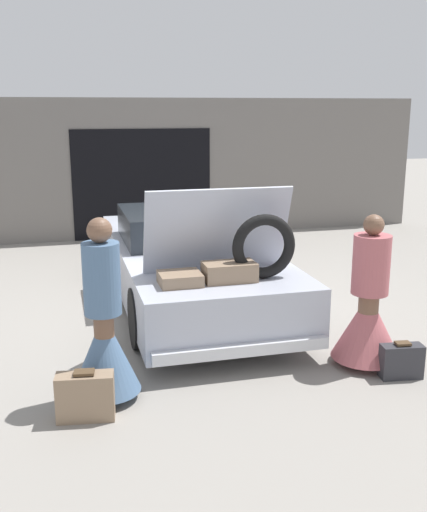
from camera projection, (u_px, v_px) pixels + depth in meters
The scene contains 7 objects.
ground_plane at pixel (189, 301), 8.30m from camera, with size 40.00×40.00×0.00m, color gray.
garage_wall_back at pixel (142, 169), 12.10m from camera, with size 12.00×0.14×2.80m.
car at pixel (189, 261), 8.15m from camera, with size 1.95×4.91×1.79m.
person_left at pixel (104, 337), 5.41m from camera, with size 0.64×0.64×1.70m.
person_right at pixel (368, 313), 6.16m from camera, with size 0.72×0.72×1.59m.
suitcase_beside_left_person at pixel (85, 396), 5.13m from camera, with size 0.51×0.26×0.45m.
suitcase_beside_right_person at pixel (401, 361), 5.93m from camera, with size 0.44×0.22×0.37m.
Camera 1 is at (-1.67, -7.72, 2.62)m, focal length 42.00 mm.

